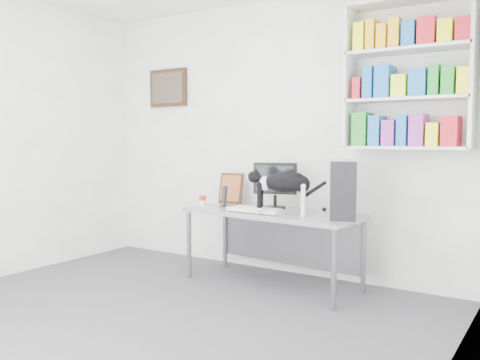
% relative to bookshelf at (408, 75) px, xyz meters
% --- Properties ---
extents(room, '(4.01, 4.01, 2.70)m').
position_rel_bookshelf_xyz_m(room, '(-1.40, -1.85, -0.50)').
color(room, '#4F4E53').
rests_on(room, ground).
extents(bookshelf, '(1.03, 0.28, 1.24)m').
position_rel_bookshelf_xyz_m(bookshelf, '(0.00, 0.00, 0.00)').
color(bookshelf, silver).
rests_on(bookshelf, room).
extents(wall_art, '(0.52, 0.04, 0.42)m').
position_rel_bookshelf_xyz_m(wall_art, '(-2.70, 0.12, 0.05)').
color(wall_art, '#412A15').
rests_on(wall_art, room).
extents(desk, '(1.67, 0.76, 0.68)m').
position_rel_bookshelf_xyz_m(desk, '(-1.08, -0.36, -1.51)').
color(desk, gray).
rests_on(desk, room).
extents(monitor, '(0.45, 0.31, 0.44)m').
position_rel_bookshelf_xyz_m(monitor, '(-1.16, -0.15, -0.96)').
color(monitor, black).
rests_on(monitor, desk).
extents(keyboard, '(0.51, 0.20, 0.04)m').
position_rel_bookshelf_xyz_m(keyboard, '(-1.17, -0.48, -1.16)').
color(keyboard, silver).
rests_on(keyboard, desk).
extents(pc_tower, '(0.36, 0.52, 0.48)m').
position_rel_bookshelf_xyz_m(pc_tower, '(-0.39, -0.36, -0.94)').
color(pc_tower, silver).
rests_on(pc_tower, desk).
extents(speaker, '(0.09, 0.09, 0.21)m').
position_rel_bookshelf_xyz_m(speaker, '(-1.61, -0.33, -1.07)').
color(speaker, black).
rests_on(speaker, desk).
extents(leaning_print, '(0.26, 0.13, 0.32)m').
position_rel_bookshelf_xyz_m(leaning_print, '(-1.72, -0.06, -1.02)').
color(leaning_print, '#412A15').
rests_on(leaning_print, desk).
extents(soup_can, '(0.07, 0.07, 0.10)m').
position_rel_bookshelf_xyz_m(soup_can, '(-1.84, -0.38, -1.13)').
color(soup_can, red).
rests_on(soup_can, desk).
extents(cat, '(0.63, 0.35, 0.37)m').
position_rel_bookshelf_xyz_m(cat, '(-0.88, -0.51, -0.99)').
color(cat, black).
rests_on(cat, desk).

